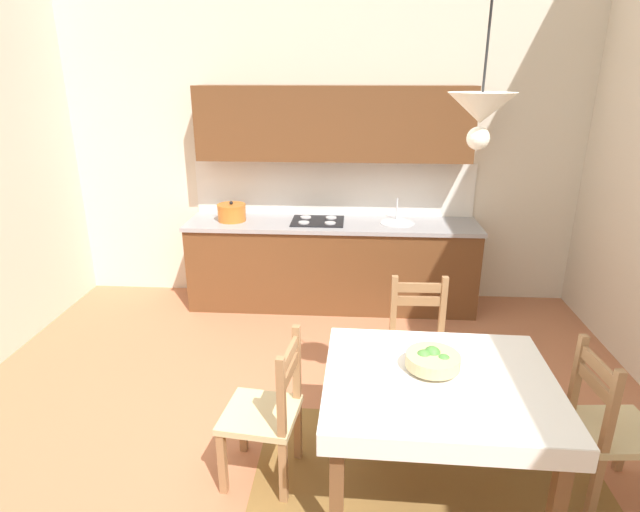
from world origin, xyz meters
TOP-DOWN VIEW (x-y plane):
  - ground_plane at (0.00, 0.00)m, footprint 5.81×6.06m
  - wall_back at (0.00, 2.79)m, footprint 5.81×0.12m
  - area_rug at (0.82, -0.21)m, footprint 2.10×1.60m
  - kitchen_cabinetry at (0.12, 2.46)m, footprint 2.92×0.63m
  - dining_table at (0.82, -0.11)m, footprint 1.27×1.07m
  - dining_chair_tv_side at (-0.14, -0.07)m, footprint 0.47×0.47m
  - dining_chair_kitchen_side at (0.83, 0.78)m, footprint 0.43×0.43m
  - dining_chair_window_side at (1.79, -0.08)m, footprint 0.45×0.45m
  - fruit_bowl at (0.79, -0.03)m, footprint 0.30×0.30m
  - pendant_lamp at (0.92, -0.00)m, footprint 0.32×0.32m

SIDE VIEW (x-z plane):
  - ground_plane at x=0.00m, z-range -0.10..0.00m
  - area_rug at x=0.82m, z-range 0.00..0.01m
  - dining_chair_tv_side at x=-0.14m, z-range -0.02..0.91m
  - dining_chair_kitchen_side at x=0.83m, z-range -0.02..0.91m
  - dining_chair_window_side at x=1.79m, z-range -0.02..0.91m
  - dining_table at x=0.82m, z-range 0.25..1.00m
  - fruit_bowl at x=0.79m, z-range 0.75..0.87m
  - kitchen_cabinetry at x=0.12m, z-range -0.24..1.96m
  - wall_back at x=0.00m, z-range 0.00..4.16m
  - pendant_lamp at x=0.92m, z-range 1.74..2.55m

